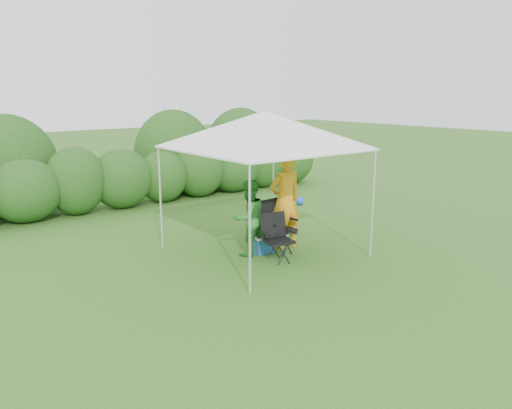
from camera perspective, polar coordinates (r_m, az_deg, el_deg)
ground at (r=9.82m, az=2.74°, el=-6.17°), size 70.00×70.00×0.00m
hedge at (r=14.62m, az=-12.29°, el=3.23°), size 12.92×1.53×1.80m
canopy at (r=9.69m, az=0.95°, el=8.50°), size 3.10×3.10×2.83m
chair_right at (r=10.05m, az=2.13°, el=-2.12°), size 0.70×0.64×1.07m
chair_left at (r=9.56m, az=2.37°, el=-3.42°), size 0.65×0.61×0.92m
man at (r=10.23m, az=3.34°, el=0.47°), size 0.78×0.55×2.01m
woman at (r=9.83m, az=-0.81°, el=-1.54°), size 0.74×0.58×1.51m
cooler at (r=10.08m, az=0.80°, el=-4.58°), size 0.44×0.34×0.35m
bottle at (r=10.00m, az=1.22°, el=-2.93°), size 0.07×0.07×0.25m
lawn_toy at (r=14.31m, az=4.01°, el=0.47°), size 0.58×0.48×0.29m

